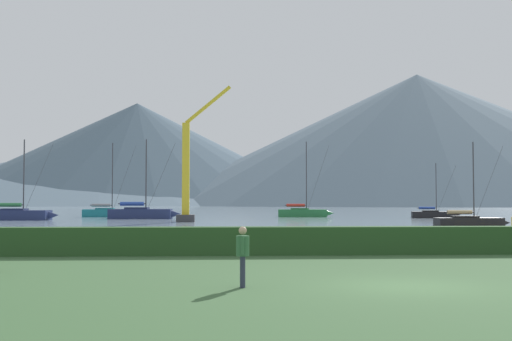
{
  "coord_description": "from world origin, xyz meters",
  "views": [
    {
      "loc": [
        -5.13,
        -18.15,
        2.35
      ],
      "look_at": [
        -1.42,
        49.73,
        5.44
      ],
      "focal_mm": 46.78,
      "sensor_mm": 36.0,
      "label": 1
    }
  ],
  "objects": [
    {
      "name": "distant_hill_east_ridge",
      "position": [
        -54.83,
        383.73,
        30.49
      ],
      "size": [
        240.62,
        240.62,
        60.97
      ],
      "primitive_type": "cone",
      "color": "#425666",
      "rests_on": "ground_plane"
    },
    {
      "name": "distant_hill_central_peak",
      "position": [
        109.29,
        360.41,
        37.88
      ],
      "size": [
        315.82,
        315.82,
        75.76
      ],
      "primitive_type": "cone",
      "color": "#4C6070",
      "rests_on": "ground_plane"
    },
    {
      "name": "distant_hill_west_ridge",
      "position": [
        -86.34,
        418.24,
        18.81
      ],
      "size": [
        346.52,
        346.52,
        37.61
      ],
      "primitive_type": "cone",
      "color": "#4C6070",
      "rests_on": "ground_plane"
    },
    {
      "name": "sailboat_slip_4",
      "position": [
        23.9,
        70.99,
        0.54
      ],
      "size": [
        6.62,
        2.94,
        7.48
      ],
      "rotation": [
        0.0,
        0.0,
        -0.19
      ],
      "color": "black",
      "rests_on": "harbor_water"
    },
    {
      "name": "sailboat_slip_10",
      "position": [
        -15.29,
        69.39,
        0.76
      ],
      "size": [
        9.38,
        3.13,
        10.38
      ],
      "rotation": [
        0.0,
        0.0,
        -0.05
      ],
      "color": "navy",
      "rests_on": "harbor_water"
    },
    {
      "name": "ground_plane",
      "position": [
        0.0,
        0.0,
        0.0
      ],
      "size": [
        1000.0,
        1000.0,
        0.0
      ],
      "primitive_type": "plane",
      "color": "#385B33"
    },
    {
      "name": "sailboat_slip_12",
      "position": [
        16.41,
        38.29,
        0.54
      ],
      "size": [
        6.5,
        1.94,
        7.45
      ],
      "rotation": [
        0.0,
        0.0,
        -0.0
      ],
      "color": "black",
      "rests_on": "harbor_water"
    },
    {
      "name": "dock_crane",
      "position": [
        -8.71,
        56.3,
        4.81
      ],
      "size": [
        6.02,
        2.0,
        15.29
      ],
      "color": "#333338",
      "rests_on": "ground_plane"
    },
    {
      "name": "hedge_line",
      "position": [
        0.0,
        11.0,
        0.61
      ],
      "size": [
        80.0,
        1.2,
        1.21
      ],
      "primitive_type": "cube",
      "color": "#284C23",
      "rests_on": "ground_plane"
    },
    {
      "name": "sailboat_slip_2",
      "position": [
        -29.44,
        64.19,
        0.72
      ],
      "size": [
        8.9,
        3.21,
        9.8
      ],
      "rotation": [
        0.0,
        0.0,
        -0.08
      ],
      "color": "navy",
      "rests_on": "harbor_water"
    },
    {
      "name": "harbor_water",
      "position": [
        0.0,
        137.0,
        0.0
      ],
      "size": [
        320.0,
        246.0,
        0.0
      ],
      "primitive_type": "cube",
      "color": "#8499A8",
      "rests_on": "ground_plane"
    },
    {
      "name": "sailboat_slip_9",
      "position": [
        6.93,
        77.68,
        0.68
      ],
      "size": [
        8.16,
        3.09,
        10.92
      ],
      "rotation": [
        0.0,
        0.0,
        -0.1
      ],
      "color": "#236B38",
      "rests_on": "harbor_water"
    },
    {
      "name": "person_seated_viewer",
      "position": [
        -4.5,
        0.03,
        0.97
      ],
      "size": [
        0.36,
        0.57,
        1.65
      ],
      "rotation": [
        0.0,
        0.0,
        -0.08
      ],
      "color": "#2D3347",
      "rests_on": "ground_plane"
    },
    {
      "name": "sailboat_slip_7",
      "position": [
        -21.17,
        79.37,
        0.68
      ],
      "size": [
        8.13,
        2.57,
        10.77
      ],
      "rotation": [
        0.0,
        0.0,
        0.02
      ],
      "color": "#19707A",
      "rests_on": "harbor_water"
    }
  ]
}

